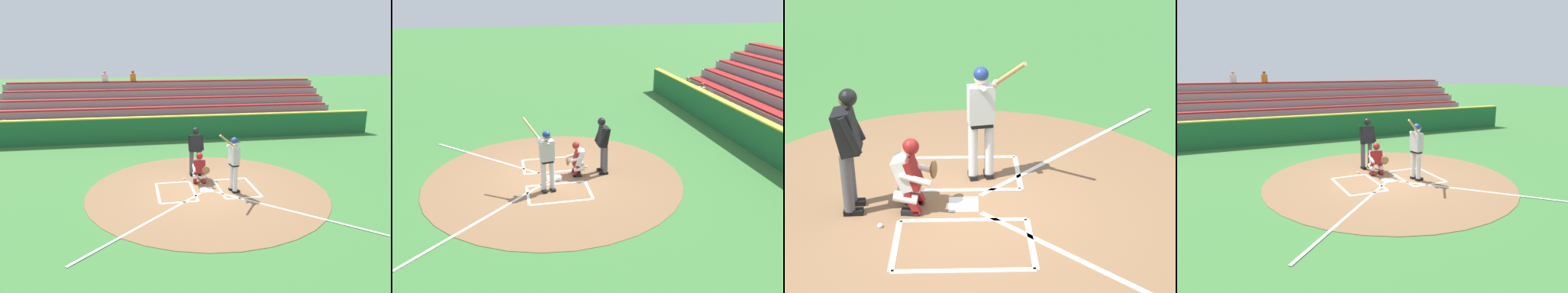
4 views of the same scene
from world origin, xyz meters
The scene contains 7 objects.
ground_plane centered at (0.00, 0.00, 0.00)m, with size 120.00×120.00×0.00m, color #387033.
dirt_circle centered at (0.00, 0.00, 0.01)m, with size 8.00×8.00×0.01m, color brown.
home_plate_and_chalk centered at (0.00, 0.88, 0.01)m, with size 7.93×4.91×0.01m.
batter centered at (-0.84, 0.30, 1.10)m, with size 0.86×0.84×2.13m.
catcher centered at (0.09, -0.74, 0.59)m, with size 0.59×0.65×1.13m.
plate_umpire centered at (0.10, -1.60, 1.08)m, with size 0.59×0.43×1.86m.
baseball centered at (0.61, -1.16, 0.04)m, with size 0.07×0.07×0.07m, color white.
Camera 3 is at (7.69, 0.04, 4.39)m, focal length 54.46 mm.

